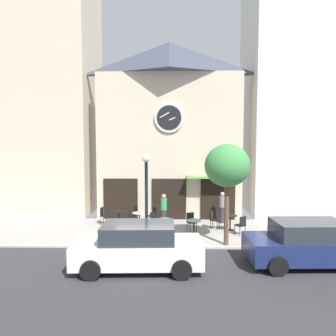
{
  "coord_description": "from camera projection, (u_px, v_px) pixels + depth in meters",
  "views": [
    {
      "loc": [
        1.31,
        -12.33,
        4.21
      ],
      "look_at": [
        0.94,
        2.52,
        3.09
      ],
      "focal_mm": 33.23,
      "sensor_mm": 36.0,
      "label": 1
    }
  ],
  "objects": [
    {
      "name": "neighbor_building_left",
      "position": [
        52.0,
        93.0,
        19.64
      ],
      "size": [
        5.38,
        4.77,
        15.0
      ],
      "color": "beige",
      "rests_on": "ground_plane"
    },
    {
      "name": "parked_car_white",
      "position": [
        138.0,
        247.0,
        10.53
      ],
      "size": [
        4.37,
        2.16,
        1.55
      ],
      "color": "white",
      "rests_on": "ground_plane"
    },
    {
      "name": "cafe_table_center_right",
      "position": [
        194.0,
        225.0,
        14.32
      ],
      "size": [
        0.68,
        0.68,
        0.74
      ],
      "color": "black",
      "rests_on": "ground_plane"
    },
    {
      "name": "street_tree",
      "position": [
        227.0,
        166.0,
        12.84
      ],
      "size": [
        1.88,
        1.69,
        4.24
      ],
      "color": "brown",
      "rests_on": "ground_plane"
    },
    {
      "name": "cafe_table_rightmost",
      "position": [
        140.0,
        216.0,
        15.97
      ],
      "size": [
        0.75,
        0.75,
        0.72
      ],
      "color": "black",
      "rests_on": "ground_plane"
    },
    {
      "name": "cafe_chair_facing_wall",
      "position": [
        104.0,
        214.0,
        16.46
      ],
      "size": [
        0.45,
        0.45,
        0.9
      ],
      "color": "black",
      "rests_on": "ground_plane"
    },
    {
      "name": "cafe_chair_near_lamp",
      "position": [
        213.0,
        218.0,
        15.56
      ],
      "size": [
        0.53,
        0.53,
        0.9
      ],
      "color": "black",
      "rests_on": "ground_plane"
    },
    {
      "name": "street_lamp",
      "position": [
        146.0,
        197.0,
        13.61
      ],
      "size": [
        0.36,
        0.36,
        3.81
      ],
      "color": "black",
      "rests_on": "ground_plane"
    },
    {
      "name": "neighbor_building_right",
      "position": [
        288.0,
        88.0,
        19.31
      ],
      "size": [
        5.04,
        4.89,
        15.5
      ],
      "color": "silver",
      "rests_on": "ground_plane"
    },
    {
      "name": "cafe_table_near_door",
      "position": [
        165.0,
        224.0,
        14.62
      ],
      "size": [
        0.62,
        0.62,
        0.72
      ],
      "color": "black",
      "rests_on": "ground_plane"
    },
    {
      "name": "cafe_table_leftmost",
      "position": [
        230.0,
        220.0,
        15.24
      ],
      "size": [
        0.66,
        0.66,
        0.76
      ],
      "color": "black",
      "rests_on": "ground_plane"
    },
    {
      "name": "cafe_chair_curbside",
      "position": [
        154.0,
        220.0,
        15.25
      ],
      "size": [
        0.56,
        0.56,
        0.9
      ],
      "color": "black",
      "rests_on": "ground_plane"
    },
    {
      "name": "pedestrian_green",
      "position": [
        164.0,
        210.0,
        16.04
      ],
      "size": [
        0.34,
        0.34,
        1.67
      ],
      "color": "#2D2D38",
      "rests_on": "ground_plane"
    },
    {
      "name": "cafe_chair_under_awning",
      "position": [
        153.0,
        214.0,
        16.47
      ],
      "size": [
        0.55,
        0.55,
        0.9
      ],
      "color": "black",
      "rests_on": "ground_plane"
    },
    {
      "name": "ground_plane",
      "position": [
        141.0,
        255.0,
        11.95
      ],
      "size": [
        26.36,
        11.49,
        0.13
      ],
      "color": "gray"
    },
    {
      "name": "pedestrian_grey",
      "position": [
        222.0,
        207.0,
        16.73
      ],
      "size": [
        0.42,
        0.42,
        1.67
      ],
      "color": "#2D2D38",
      "rests_on": "ground_plane"
    },
    {
      "name": "parked_car_navy",
      "position": [
        309.0,
        244.0,
        10.86
      ],
      "size": [
        4.37,
        2.16,
        1.55
      ],
      "color": "navy",
      "rests_on": "ground_plane"
    },
    {
      "name": "cafe_chair_by_entrance",
      "position": [
        191.0,
        220.0,
        15.12
      ],
      "size": [
        0.52,
        0.52,
        0.9
      ],
      "color": "black",
      "rests_on": "ground_plane"
    },
    {
      "name": "cafe_chair_near_tree",
      "position": [
        241.0,
        224.0,
        14.44
      ],
      "size": [
        0.55,
        0.55,
        0.9
      ],
      "color": "black",
      "rests_on": "ground_plane"
    },
    {
      "name": "cafe_chair_right_end",
      "position": [
        134.0,
        213.0,
        16.67
      ],
      "size": [
        0.55,
        0.55,
        0.9
      ],
      "color": "black",
      "rests_on": "ground_plane"
    },
    {
      "name": "cafe_table_near_curb",
      "position": [
        119.0,
        215.0,
        16.4
      ],
      "size": [
        0.73,
        0.73,
        0.73
      ],
      "color": "black",
      "rests_on": "ground_plane"
    },
    {
      "name": "clock_building",
      "position": [
        170.0,
        128.0,
        18.24
      ],
      "size": [
        8.23,
        3.23,
        10.12
      ],
      "color": "beige",
      "rests_on": "ground_plane"
    },
    {
      "name": "cafe_chair_corner",
      "position": [
        164.0,
        228.0,
        13.75
      ],
      "size": [
        0.46,
        0.46,
        0.9
      ],
      "color": "black",
      "rests_on": "ground_plane"
    }
  ]
}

